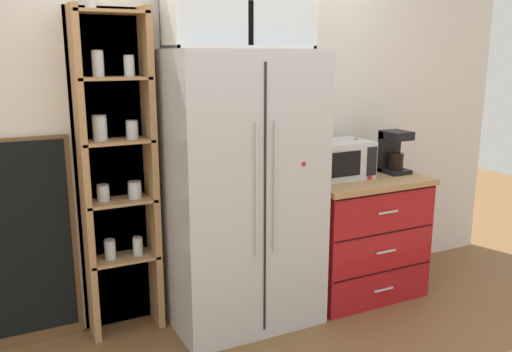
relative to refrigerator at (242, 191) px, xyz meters
The scene contains 12 objects.
ground_plane 0.88m from the refrigerator, 90.00° to the right, with size 10.68×10.68×0.00m, color brown.
wall_back_cream 0.54m from the refrigerator, 90.00° to the left, with size 4.98×0.10×2.55m, color silver.
refrigerator is the anchor object (origin of this frame).
pantry_shelf_column 0.79m from the refrigerator, 160.06° to the left, with size 0.48×0.25×2.09m.
counter_cabinet 1.03m from the refrigerator, ahead, with size 0.89×0.65×0.88m.
microwave 0.79m from the refrigerator, ahead, with size 0.44×0.33×0.26m.
coffee_maker 1.24m from the refrigerator, ahead, with size 0.17×0.20×0.31m.
mug_sage 1.08m from the refrigerator, ahead, with size 0.11×0.07×0.10m.
mug_red 0.94m from the refrigerator, ahead, with size 0.12×0.09×0.10m.
bottle_amber 0.94m from the refrigerator, ahead, with size 0.06×0.06×0.26m.
upper_cabinet 1.16m from the refrigerator, 90.00° to the left, with size 0.89×0.32×0.56m.
chalkboard_menu 1.34m from the refrigerator, 167.26° to the left, with size 0.60×0.04×1.27m.
Camera 1 is at (-1.39, -2.94, 1.74)m, focal length 37.32 mm.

